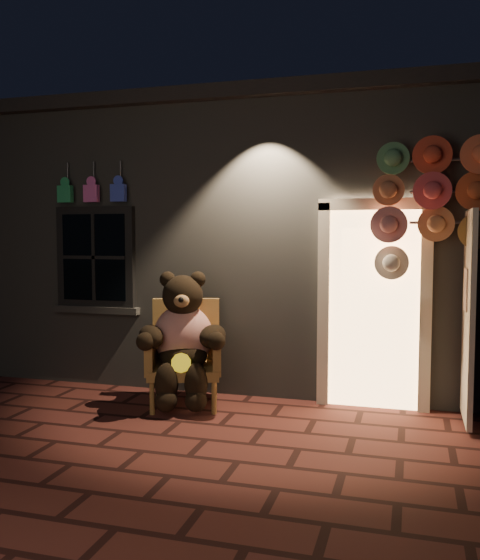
% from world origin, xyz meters
% --- Properties ---
extents(ground, '(60.00, 60.00, 0.00)m').
position_xyz_m(ground, '(0.00, 0.00, 0.00)').
color(ground, '#4C211D').
rests_on(ground, ground).
extents(shop_building, '(7.30, 5.95, 3.51)m').
position_xyz_m(shop_building, '(0.00, 3.99, 1.74)').
color(shop_building, slate).
rests_on(shop_building, ground).
extents(wicker_armchair, '(0.93, 0.89, 1.12)m').
position_xyz_m(wicker_armchair, '(-0.59, 1.01, 0.56)').
color(wicker_armchair, '#A68140').
rests_on(wicker_armchair, ground).
extents(teddy_bear, '(0.96, 0.89, 1.39)m').
position_xyz_m(teddy_bear, '(-0.56, 0.87, 0.73)').
color(teddy_bear, '#AC1D12').
rests_on(teddy_bear, ground).
extents(hat_rack, '(1.59, 0.22, 2.77)m').
position_xyz_m(hat_rack, '(2.08, 1.28, 2.17)').
color(hat_rack, '#59595E').
rests_on(hat_rack, ground).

